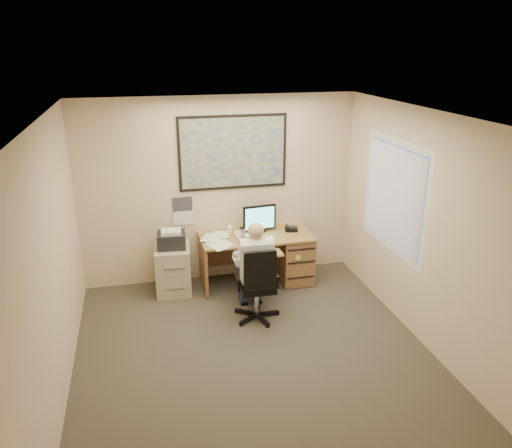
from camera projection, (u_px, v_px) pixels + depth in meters
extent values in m
cube|color=#3B362E|center=(256.00, 360.00, 5.63)|extent=(4.00, 4.50, 0.00)
cube|color=white|center=(256.00, 118.00, 4.70)|extent=(4.00, 4.50, 0.00)
cube|color=beige|center=(220.00, 190.00, 7.22)|extent=(4.00, 0.00, 2.70)
cube|color=beige|center=(341.00, 387.00, 3.11)|extent=(4.00, 0.00, 2.70)
cube|color=beige|center=(51.00, 269.00, 4.72)|extent=(0.00, 4.50, 2.70)
cube|color=beige|center=(429.00, 233.00, 5.61)|extent=(0.00, 4.50, 2.70)
cube|color=#A87C48|center=(256.00, 236.00, 7.19)|extent=(1.60, 0.75, 0.03)
cube|color=#99653E|center=(293.00, 256.00, 7.45)|extent=(0.45, 0.70, 0.70)
cube|color=#99653E|center=(203.00, 265.00, 7.15)|extent=(0.04, 0.70, 0.70)
cube|color=#99653E|center=(251.00, 246.00, 7.60)|extent=(1.55, 0.03, 0.55)
cylinder|color=black|center=(259.00, 231.00, 7.34)|extent=(0.20, 0.20, 0.02)
cube|color=black|center=(259.00, 218.00, 7.24)|extent=(0.50, 0.09, 0.37)
cube|color=#5DF0FF|center=(260.00, 218.00, 7.22)|extent=(0.44, 0.05, 0.32)
cube|color=#A87C48|center=(262.00, 253.00, 6.80)|extent=(0.55, 0.30, 0.02)
cube|color=beige|center=(262.00, 252.00, 6.79)|extent=(0.43, 0.14, 0.02)
cube|color=black|center=(291.00, 229.00, 7.36)|extent=(0.21, 0.19, 0.04)
cylinder|color=silver|center=(242.00, 235.00, 6.95)|extent=(0.08, 0.08, 0.19)
cylinder|color=white|center=(230.00, 229.00, 7.28)|extent=(0.08, 0.08, 0.10)
cube|color=white|center=(225.00, 237.00, 7.08)|extent=(0.60, 0.56, 0.02)
cube|color=#1E4C93|center=(233.00, 152.00, 7.06)|extent=(1.56, 0.03, 1.06)
cube|color=white|center=(183.00, 211.00, 7.18)|extent=(0.28, 0.01, 0.42)
cube|color=#B3A790|center=(173.00, 269.00, 7.08)|extent=(0.53, 0.62, 0.68)
cube|color=black|center=(171.00, 240.00, 6.93)|extent=(0.41, 0.37, 0.21)
cube|color=white|center=(171.00, 232.00, 6.87)|extent=(0.29, 0.23, 0.05)
cylinder|color=silver|center=(256.00, 301.00, 6.42)|extent=(0.06, 0.06, 0.38)
cube|color=black|center=(256.00, 286.00, 6.35)|extent=(0.45, 0.45, 0.07)
cube|color=black|center=(261.00, 271.00, 6.04)|extent=(0.40, 0.07, 0.52)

